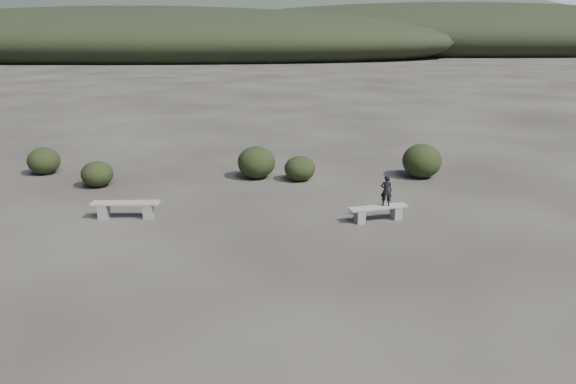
{
  "coord_description": "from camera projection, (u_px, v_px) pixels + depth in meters",
  "views": [
    {
      "loc": [
        -0.28,
        -10.22,
        5.12
      ],
      "look_at": [
        -0.1,
        3.5,
        1.1
      ],
      "focal_mm": 35.0,
      "sensor_mm": 36.0,
      "label": 1
    }
  ],
  "objects": [
    {
      "name": "shrub_a",
      "position": [
        97.0,
        174.0,
        18.71
      ],
      "size": [
        1.06,
        1.06,
        0.86
      ],
      "primitive_type": "ellipsoid",
      "color": "black",
      "rests_on": "ground"
    },
    {
      "name": "ground",
      "position": [
        295.0,
        294.0,
        11.25
      ],
      "size": [
        1200.0,
        1200.0,
        0.0
      ],
      "primitive_type": "plane",
      "color": "#28241F",
      "rests_on": "ground"
    },
    {
      "name": "mountain_ridges",
      "position": [
        268.0,
        18.0,
        333.42
      ],
      "size": [
        500.0,
        400.0,
        56.0
      ],
      "color": "black",
      "rests_on": "ground"
    },
    {
      "name": "shrub_f",
      "position": [
        44.0,
        161.0,
        20.34
      ],
      "size": [
        1.15,
        1.15,
        0.97
      ],
      "primitive_type": "ellipsoid",
      "color": "black",
      "rests_on": "ground"
    },
    {
      "name": "shrub_c",
      "position": [
        300.0,
        168.0,
        19.47
      ],
      "size": [
        1.08,
        1.08,
        0.86
      ],
      "primitive_type": "ellipsoid",
      "color": "black",
      "rests_on": "ground"
    },
    {
      "name": "shrub_b",
      "position": [
        257.0,
        162.0,
        19.75
      ],
      "size": [
        1.33,
        1.33,
        1.14
      ],
      "primitive_type": "ellipsoid",
      "color": "black",
      "rests_on": "ground"
    },
    {
      "name": "bench_right",
      "position": [
        378.0,
        212.0,
        15.43
      ],
      "size": [
        1.69,
        0.8,
        0.41
      ],
      "rotation": [
        0.0,
        0.0,
        0.28
      ],
      "color": "gray",
      "rests_on": "ground"
    },
    {
      "name": "shrub_d",
      "position": [
        422.0,
        161.0,
        19.83
      ],
      "size": [
        1.38,
        1.38,
        1.21
      ],
      "primitive_type": "ellipsoid",
      "color": "black",
      "rests_on": "ground"
    },
    {
      "name": "seated_person",
      "position": [
        386.0,
        191.0,
        15.32
      ],
      "size": [
        0.34,
        0.25,
        0.86
      ],
      "primitive_type": "imported",
      "rotation": [
        0.0,
        0.0,
        3.01
      ],
      "color": "black",
      "rests_on": "bench_right"
    },
    {
      "name": "bench_left",
      "position": [
        126.0,
        208.0,
        15.64
      ],
      "size": [
        1.88,
        0.4,
        0.47
      ],
      "rotation": [
        0.0,
        0.0,
        0.01
      ],
      "color": "gray",
      "rests_on": "ground"
    }
  ]
}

